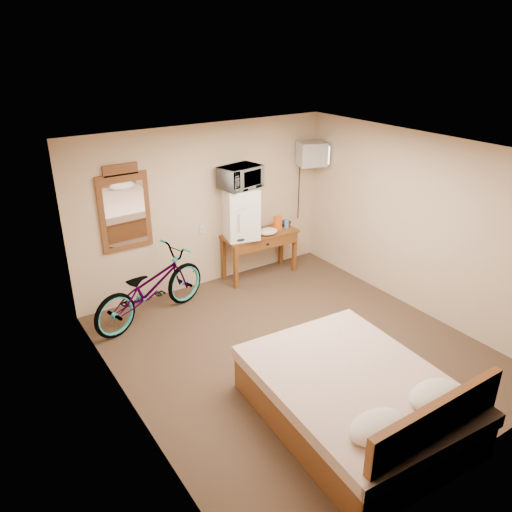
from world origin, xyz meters
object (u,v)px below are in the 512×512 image
crt_television (311,154)px  bed (358,399)px  desk (261,241)px  wall_mirror (125,209)px  blue_cup (287,224)px  bicycle (150,287)px  mini_fridge (241,213)px  microwave (240,177)px

crt_television → bed: crt_television is taller
desk → wall_mirror: bearing=172.6°
wall_mirror → bed: bearing=-74.9°
blue_cup → bicycle: (-2.50, -0.25, -0.33)m
desk → bed: (-1.09, -3.37, -0.33)m
mini_fridge → wall_mirror: bearing=172.0°
mini_fridge → crt_television: bearing=-0.3°
desk → microwave: size_ratio=2.09×
desk → bicycle: size_ratio=0.69×
blue_cup → crt_television: 1.20m
microwave → blue_cup: (0.84, -0.05, -0.90)m
blue_cup → microwave: bearing=176.5°
wall_mirror → crt_television: bearing=-4.7°
crt_television → bicycle: (-3.00, -0.30, -1.42)m
blue_cup → crt_television: (0.50, 0.04, 1.09)m
desk → bed: size_ratio=0.55×
desk → mini_fridge: mini_fridge is taller
microwave → blue_cup: bearing=-14.9°
desk → microwave: (-0.36, 0.03, 1.09)m
mini_fridge → microwave: microwave is taller
microwave → crt_television: bearing=-11.7°
wall_mirror → bicycle: wall_mirror is taller
microwave → bed: 3.76m
mini_fridge → desk: bearing=-4.4°
wall_mirror → mini_fridge: bearing=-8.0°
microwave → bicycle: 2.09m
microwave → bed: bearing=-113.6°
desk → wall_mirror: wall_mirror is taller
wall_mirror → bed: wall_mirror is taller
blue_cup → bed: size_ratio=0.06×
mini_fridge → wall_mirror: size_ratio=0.66×
blue_cup → wall_mirror: size_ratio=0.10×
desk → blue_cup: 0.53m
crt_television → bicycle: size_ratio=0.34×
microwave → blue_cup: 1.23m
microwave → desk: bearing=-15.8°
wall_mirror → bicycle: 1.12m
crt_television → wall_mirror: size_ratio=0.51×
desk → blue_cup: size_ratio=9.99×
blue_cup → wall_mirror: (-2.56, 0.29, 0.65)m
crt_television → blue_cup: bearing=-174.9°
wall_mirror → bicycle: (0.06, -0.55, -0.98)m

